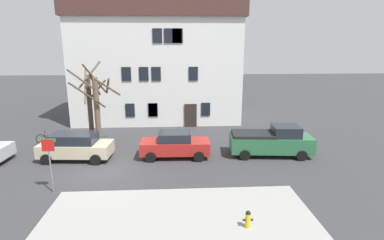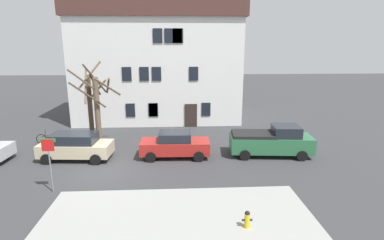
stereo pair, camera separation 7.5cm
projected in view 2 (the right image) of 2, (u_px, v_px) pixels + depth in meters
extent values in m
plane|color=#38383A|center=(104.00, 171.00, 17.96)|extent=(120.00, 120.00, 0.00)
cube|color=white|center=(158.00, 70.00, 30.14)|extent=(15.41, 7.46, 9.60)
cube|color=#4C2D28|center=(157.00, 9.00, 28.75)|extent=(15.91, 7.96, 1.94)
cube|color=#2D231E|center=(191.00, 115.00, 27.53)|extent=(1.10, 0.12, 2.10)
cube|color=black|center=(130.00, 110.00, 27.12)|extent=(0.80, 0.08, 1.20)
cube|color=black|center=(153.00, 110.00, 27.23)|extent=(0.80, 0.08, 1.20)
cube|color=black|center=(154.00, 110.00, 27.23)|extent=(0.80, 0.08, 1.20)
cube|color=black|center=(206.00, 109.00, 27.49)|extent=(0.80, 0.08, 1.20)
cube|color=black|center=(127.00, 74.00, 26.35)|extent=(0.80, 0.08, 1.20)
cube|color=black|center=(144.00, 74.00, 26.43)|extent=(0.80, 0.08, 1.20)
cube|color=black|center=(157.00, 74.00, 26.48)|extent=(0.80, 0.08, 1.20)
cube|color=black|center=(194.00, 74.00, 26.66)|extent=(0.80, 0.08, 1.20)
cube|color=black|center=(158.00, 36.00, 25.72)|extent=(0.80, 0.08, 1.20)
cube|color=black|center=(169.00, 36.00, 25.78)|extent=(0.80, 0.08, 1.20)
cube|color=black|center=(177.00, 36.00, 25.81)|extent=(0.80, 0.08, 1.20)
cube|color=black|center=(178.00, 36.00, 25.82)|extent=(0.80, 0.08, 1.20)
cylinder|color=#4C3D2D|center=(90.00, 109.00, 23.12)|extent=(0.36, 0.36, 5.09)
cylinder|color=#4C3D2D|center=(95.00, 85.00, 22.52)|extent=(0.54, 1.21, 1.71)
cylinder|color=#4C3D2D|center=(81.00, 79.00, 21.62)|extent=(2.01, 0.59, 1.44)
cylinder|color=#4C3D2D|center=(88.00, 95.00, 21.69)|extent=(2.45, 0.57, 1.96)
cylinder|color=#4C3D2D|center=(95.00, 79.00, 22.02)|extent=(1.33, 1.46, 2.19)
cylinder|color=brown|center=(97.00, 111.00, 22.46)|extent=(0.41, 0.41, 5.00)
cylinder|color=brown|center=(98.00, 89.00, 22.68)|extent=(1.33, 0.17, 1.47)
cylinder|color=brown|center=(90.00, 75.00, 22.47)|extent=(1.56, 1.21, 1.94)
cylinder|color=brown|center=(108.00, 86.00, 22.33)|extent=(0.72, 1.79, 1.36)
cylinder|color=brown|center=(86.00, 86.00, 21.90)|extent=(0.32, 1.48, 2.38)
cylinder|color=brown|center=(108.00, 87.00, 21.43)|extent=(1.45, 2.15, 1.55)
cylinder|color=black|center=(6.00, 152.00, 20.26)|extent=(0.69, 0.25, 0.68)
cube|color=#C6B793|center=(76.00, 149.00, 19.72)|extent=(4.65, 2.18, 0.81)
cube|color=#1E232B|center=(74.00, 138.00, 19.55)|extent=(2.92, 1.83, 0.62)
cylinder|color=black|center=(104.00, 150.00, 20.68)|extent=(0.69, 0.27, 0.68)
cylinder|color=black|center=(96.00, 160.00, 18.89)|extent=(0.69, 0.27, 0.68)
cylinder|color=black|center=(60.00, 149.00, 20.74)|extent=(0.69, 0.27, 0.68)
cylinder|color=black|center=(46.00, 159.00, 18.96)|extent=(0.69, 0.27, 0.68)
cube|color=#AD231E|center=(175.00, 146.00, 20.12)|extent=(4.55, 1.90, 0.82)
cube|color=#1E232B|center=(175.00, 136.00, 19.96)|extent=(2.11, 1.62, 0.58)
cylinder|color=black|center=(198.00, 147.00, 21.12)|extent=(0.69, 0.24, 0.68)
cylinder|color=black|center=(199.00, 157.00, 19.40)|extent=(0.69, 0.24, 0.68)
cylinder|color=black|center=(153.00, 148.00, 21.04)|extent=(0.69, 0.24, 0.68)
cylinder|color=black|center=(151.00, 157.00, 19.31)|extent=(0.69, 0.24, 0.68)
cube|color=#2D6B42|center=(271.00, 143.00, 20.42)|extent=(5.51, 2.42, 1.05)
cube|color=#1E232B|center=(286.00, 131.00, 20.17)|extent=(1.86, 1.86, 0.70)
cube|color=black|center=(253.00, 134.00, 20.31)|extent=(2.94, 2.11, 0.20)
cylinder|color=black|center=(293.00, 146.00, 21.42)|extent=(0.70, 0.28, 0.68)
cylinder|color=black|center=(302.00, 156.00, 19.53)|extent=(0.70, 0.28, 0.68)
cylinder|color=black|center=(241.00, 145.00, 21.54)|extent=(0.70, 0.28, 0.68)
cylinder|color=black|center=(245.00, 155.00, 19.65)|extent=(0.70, 0.28, 0.68)
cylinder|color=gold|center=(247.00, 221.00, 12.19)|extent=(0.22, 0.22, 0.60)
sphere|color=black|center=(247.00, 213.00, 12.12)|extent=(0.21, 0.21, 0.21)
cylinder|color=black|center=(243.00, 220.00, 12.18)|extent=(0.10, 0.09, 0.09)
cylinder|color=black|center=(251.00, 220.00, 12.19)|extent=(0.10, 0.09, 0.09)
cylinder|color=slate|center=(50.00, 166.00, 15.13)|extent=(0.07, 0.07, 2.80)
cube|color=red|center=(48.00, 145.00, 14.85)|extent=(0.60, 0.03, 0.60)
cube|color=#1E8C38|center=(47.00, 140.00, 14.83)|extent=(0.76, 0.02, 0.18)
torus|color=black|center=(56.00, 138.00, 23.28)|extent=(0.71, 0.19, 0.71)
torus|color=black|center=(41.00, 139.00, 23.03)|extent=(0.71, 0.19, 0.71)
cylinder|color=black|center=(48.00, 135.00, 23.10)|extent=(0.98, 0.24, 0.19)
cylinder|color=black|center=(45.00, 133.00, 23.00)|extent=(0.09, 0.05, 0.45)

